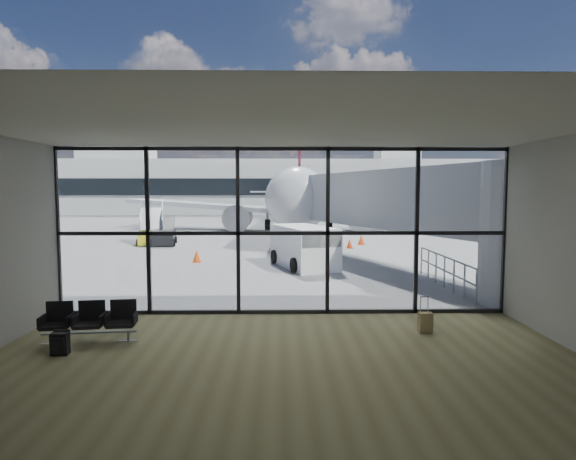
{
  "coord_description": "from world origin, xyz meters",
  "views": [
    {
      "loc": [
        -0.07,
        -12.84,
        3.31
      ],
      "look_at": [
        0.19,
        3.0,
        2.05
      ],
      "focal_mm": 30.0,
      "sensor_mm": 36.0,
      "label": 1
    }
  ],
  "objects_px": {
    "airliner": "(299,197)",
    "service_van": "(304,246)",
    "mobile_stairs": "(152,236)",
    "backpack": "(60,343)",
    "suitcase": "(425,322)",
    "seating_row": "(90,319)",
    "belt_loader": "(164,236)"
  },
  "relations": [
    {
      "from": "mobile_stairs",
      "to": "airliner",
      "type": "bearing_deg",
      "value": 39.01
    },
    {
      "from": "suitcase",
      "to": "belt_loader",
      "type": "distance_m",
      "value": 21.82
    },
    {
      "from": "backpack",
      "to": "mobile_stairs",
      "type": "height_order",
      "value": "mobile_stairs"
    },
    {
      "from": "seating_row",
      "to": "suitcase",
      "type": "distance_m",
      "value": 7.62
    },
    {
      "from": "belt_loader",
      "to": "mobile_stairs",
      "type": "bearing_deg",
      "value": 146.34
    },
    {
      "from": "seating_row",
      "to": "mobile_stairs",
      "type": "relative_size",
      "value": 0.58
    },
    {
      "from": "backpack",
      "to": "belt_loader",
      "type": "relative_size",
      "value": 0.14
    },
    {
      "from": "seating_row",
      "to": "suitcase",
      "type": "xyz_separation_m",
      "value": [
        7.6,
        0.5,
        -0.24
      ]
    },
    {
      "from": "service_van",
      "to": "backpack",
      "type": "bearing_deg",
      "value": -134.28
    },
    {
      "from": "backpack",
      "to": "airliner",
      "type": "bearing_deg",
      "value": 78.69
    },
    {
      "from": "seating_row",
      "to": "belt_loader",
      "type": "relative_size",
      "value": 0.54
    },
    {
      "from": "seating_row",
      "to": "backpack",
      "type": "distance_m",
      "value": 0.98
    },
    {
      "from": "service_van",
      "to": "belt_loader",
      "type": "xyz_separation_m",
      "value": [
        -8.32,
        9.15,
        -0.37
      ]
    },
    {
      "from": "seating_row",
      "to": "service_van",
      "type": "xyz_separation_m",
      "value": [
        5.26,
        10.39,
        0.43
      ]
    },
    {
      "from": "mobile_stairs",
      "to": "seating_row",
      "type": "bearing_deg",
      "value": -91.28
    },
    {
      "from": "mobile_stairs",
      "to": "backpack",
      "type": "bearing_deg",
      "value": -92.47
    },
    {
      "from": "airliner",
      "to": "suitcase",
      "type": "bearing_deg",
      "value": -84.33
    },
    {
      "from": "suitcase",
      "to": "seating_row",
      "type": "bearing_deg",
      "value": -177.94
    },
    {
      "from": "backpack",
      "to": "mobile_stairs",
      "type": "xyz_separation_m",
      "value": [
        -3.67,
        20.87,
        0.3
      ]
    },
    {
      "from": "backpack",
      "to": "service_van",
      "type": "distance_m",
      "value": 12.6
    },
    {
      "from": "suitcase",
      "to": "mobile_stairs",
      "type": "xyz_separation_m",
      "value": [
        -11.54,
        19.45,
        0.28
      ]
    },
    {
      "from": "seating_row",
      "to": "mobile_stairs",
      "type": "xyz_separation_m",
      "value": [
        -3.94,
        19.95,
        0.05
      ]
    },
    {
      "from": "airliner",
      "to": "service_van",
      "type": "height_order",
      "value": "airliner"
    },
    {
      "from": "seating_row",
      "to": "belt_loader",
      "type": "distance_m",
      "value": 19.78
    },
    {
      "from": "service_van",
      "to": "mobile_stairs",
      "type": "height_order",
      "value": "mobile_stairs"
    },
    {
      "from": "seating_row",
      "to": "service_van",
      "type": "distance_m",
      "value": 11.66
    },
    {
      "from": "suitcase",
      "to": "service_van",
      "type": "xyz_separation_m",
      "value": [
        -2.34,
        9.89,
        0.67
      ]
    },
    {
      "from": "seating_row",
      "to": "airliner",
      "type": "bearing_deg",
      "value": 73.38
    },
    {
      "from": "backpack",
      "to": "suitcase",
      "type": "height_order",
      "value": "suitcase"
    },
    {
      "from": "suitcase",
      "to": "mobile_stairs",
      "type": "height_order",
      "value": "mobile_stairs"
    },
    {
      "from": "backpack",
      "to": "suitcase",
      "type": "relative_size",
      "value": 0.59
    },
    {
      "from": "suitcase",
      "to": "mobile_stairs",
      "type": "relative_size",
      "value": 0.25
    }
  ]
}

